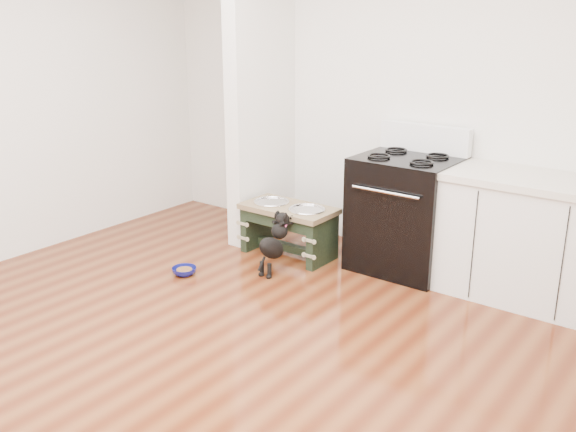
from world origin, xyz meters
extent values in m
plane|color=#4C1E0D|center=(0.00, 0.00, 0.00)|extent=(5.00, 5.00, 0.00)
plane|color=silver|center=(0.00, 2.50, 1.35)|extent=(5.00, 0.00, 5.00)
cube|color=silver|center=(-1.18, 2.10, 1.35)|extent=(0.15, 0.80, 2.70)
cube|color=black|center=(0.25, 2.15, 0.46)|extent=(0.76, 0.65, 0.92)
cube|color=black|center=(0.25, 1.84, 0.40)|extent=(0.58, 0.02, 0.50)
cylinder|color=silver|center=(0.25, 1.80, 0.72)|extent=(0.56, 0.02, 0.02)
cube|color=white|center=(0.25, 2.43, 1.03)|extent=(0.76, 0.08, 0.22)
torus|color=black|center=(0.07, 2.01, 0.93)|extent=(0.18, 0.18, 0.02)
torus|color=black|center=(0.43, 2.01, 0.93)|extent=(0.18, 0.18, 0.02)
torus|color=black|center=(0.07, 2.29, 0.93)|extent=(0.18, 0.18, 0.02)
torus|color=black|center=(0.43, 2.29, 0.93)|extent=(0.18, 0.18, 0.02)
cube|color=silver|center=(1.23, 2.18, 0.43)|extent=(1.20, 0.60, 0.86)
cube|color=beige|center=(1.23, 2.18, 0.89)|extent=(1.24, 0.64, 0.05)
cube|color=black|center=(1.23, 1.92, 0.05)|extent=(1.20, 0.06, 0.10)
cube|color=black|center=(-1.01, 1.83, 0.20)|extent=(0.07, 0.38, 0.39)
cube|color=black|center=(-0.31, 1.83, 0.20)|extent=(0.07, 0.38, 0.39)
cube|color=black|center=(-0.66, 1.65, 0.34)|extent=(0.63, 0.03, 0.10)
cube|color=black|center=(-0.66, 1.83, 0.07)|extent=(0.63, 0.07, 0.07)
cube|color=brown|center=(-0.66, 1.83, 0.42)|extent=(0.80, 0.43, 0.04)
cylinder|color=silver|center=(-0.85, 1.83, 0.42)|extent=(0.27, 0.27, 0.05)
cylinder|color=silver|center=(-0.48, 1.83, 0.42)|extent=(0.27, 0.27, 0.05)
torus|color=silver|center=(-0.85, 1.83, 0.44)|extent=(0.31, 0.31, 0.02)
torus|color=silver|center=(-0.48, 1.83, 0.44)|extent=(0.31, 0.31, 0.02)
cylinder|color=black|center=(-0.56, 1.34, 0.06)|extent=(0.03, 0.03, 0.12)
cylinder|color=black|center=(-0.48, 1.34, 0.06)|extent=(0.03, 0.03, 0.12)
sphere|color=black|center=(-0.56, 1.32, 0.01)|extent=(0.04, 0.04, 0.04)
sphere|color=black|center=(-0.48, 1.32, 0.01)|extent=(0.04, 0.04, 0.04)
ellipsoid|color=black|center=(-0.52, 1.41, 0.22)|extent=(0.14, 0.32, 0.29)
sphere|color=black|center=(-0.52, 1.52, 0.33)|extent=(0.13, 0.13, 0.13)
sphere|color=black|center=(-0.52, 1.55, 0.42)|extent=(0.11, 0.11, 0.11)
sphere|color=black|center=(-0.56, 1.63, 0.42)|extent=(0.04, 0.04, 0.04)
sphere|color=black|center=(-0.48, 1.63, 0.42)|extent=(0.04, 0.04, 0.04)
cylinder|color=black|center=(-0.52, 1.29, 0.13)|extent=(0.02, 0.09, 0.10)
torus|color=#CF3C76|center=(-0.52, 1.54, 0.38)|extent=(0.11, 0.07, 0.10)
imported|color=#0D0F5C|center=(-1.06, 0.97, 0.03)|extent=(0.19, 0.19, 0.06)
cylinder|color=#533017|center=(-1.06, 0.97, 0.03)|extent=(0.12, 0.12, 0.02)
camera|label=1|loc=(2.44, -2.29, 2.02)|focal=40.00mm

